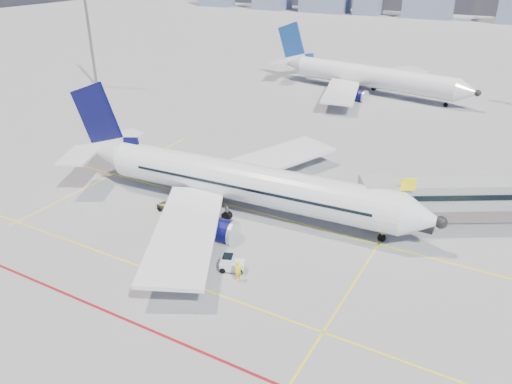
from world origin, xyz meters
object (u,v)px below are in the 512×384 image
(main_aircraft, at_px, (232,181))
(second_aircraft, at_px, (365,76))
(cargo_dolly, at_px, (176,247))
(belt_loader, at_px, (174,209))
(ramp_worker, at_px, (238,271))
(baggage_tug, at_px, (231,263))

(main_aircraft, distance_m, second_aircraft, 54.61)
(main_aircraft, height_order, cargo_dolly, main_aircraft)
(belt_loader, distance_m, ramp_worker, 13.93)
(second_aircraft, xyz_separation_m, ramp_worker, (10.47, -65.69, -2.28))
(second_aircraft, bearing_deg, main_aircraft, -77.39)
(second_aircraft, relative_size, baggage_tug, 17.82)
(baggage_tug, distance_m, cargo_dolly, 5.50)
(ramp_worker, bearing_deg, belt_loader, 85.18)
(baggage_tug, height_order, ramp_worker, ramp_worker)
(baggage_tug, bearing_deg, cargo_dolly, 165.05)
(belt_loader, bearing_deg, main_aircraft, 53.83)
(main_aircraft, height_order, baggage_tug, main_aircraft)
(second_aircraft, distance_m, baggage_tug, 65.44)
(main_aircraft, bearing_deg, cargo_dolly, -90.18)
(belt_loader, bearing_deg, second_aircraft, 99.71)
(second_aircraft, height_order, ramp_worker, second_aircraft)
(cargo_dolly, height_order, belt_loader, belt_loader)
(belt_loader, relative_size, ramp_worker, 2.93)
(main_aircraft, bearing_deg, belt_loader, -141.02)
(belt_loader, height_order, ramp_worker, belt_loader)
(second_aircraft, bearing_deg, ramp_worker, -71.55)
(baggage_tug, height_order, belt_loader, belt_loader)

